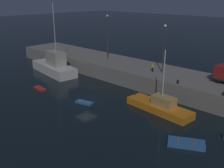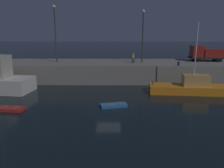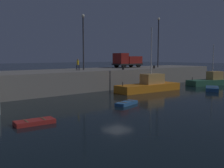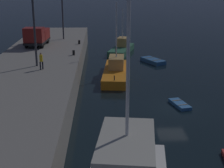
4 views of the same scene
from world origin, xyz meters
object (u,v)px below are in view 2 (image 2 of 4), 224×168
(lamp_post_west, at_px, (55,30))
(fishing_boat_blue, at_px, (190,87))
(lamp_post_east, at_px, (143,32))
(dockworker, at_px, (133,57))
(bollard_west, at_px, (178,64))
(rowboat_white_mid, at_px, (10,109))
(utility_truck, at_px, (206,53))
(dinghy_red_small, at_px, (114,105))

(lamp_post_west, bearing_deg, fishing_boat_blue, -25.65)
(lamp_post_east, xyz_separation_m, dockworker, (-1.42, -0.70, -3.62))
(dockworker, bearing_deg, bollard_west, -22.36)
(fishing_boat_blue, height_order, rowboat_white_mid, fishing_boat_blue)
(lamp_post_east, distance_m, dockworker, 3.95)
(dockworker, bearing_deg, utility_truck, 11.97)
(lamp_post_west, height_order, dockworker, lamp_post_west)
(lamp_post_east, bearing_deg, fishing_boat_blue, -58.10)
(dinghy_red_small, bearing_deg, bollard_west, 47.83)
(dinghy_red_small, relative_size, lamp_post_west, 0.33)
(dinghy_red_small, xyz_separation_m, bollard_west, (8.99, 9.93, 2.78))
(rowboat_white_mid, distance_m, dinghy_red_small, 9.83)
(rowboat_white_mid, height_order, lamp_post_east, lamp_post_east)
(dockworker, bearing_deg, fishing_boat_blue, -48.69)
(dinghy_red_small, height_order, lamp_post_west, lamp_post_west)
(dinghy_red_small, distance_m, utility_truck, 21.26)
(rowboat_white_mid, bearing_deg, utility_truck, 33.34)
(bollard_west, bearing_deg, dockworker, 157.64)
(dinghy_red_small, relative_size, lamp_post_east, 0.36)
(lamp_post_west, distance_m, lamp_post_east, 13.28)
(lamp_post_west, relative_size, bollard_west, 16.20)
(fishing_boat_blue, distance_m, utility_truck, 11.57)
(rowboat_white_mid, height_order, dinghy_red_small, rowboat_white_mid)
(dinghy_red_small, xyz_separation_m, lamp_post_east, (4.31, 13.13, 7.05))
(dinghy_red_small, bearing_deg, fishing_boat_blue, 29.32)
(lamp_post_west, height_order, bollard_west, lamp_post_west)
(dinghy_red_small, distance_m, dockworker, 13.22)
(fishing_boat_blue, relative_size, lamp_post_east, 1.24)
(rowboat_white_mid, distance_m, lamp_post_west, 16.82)
(utility_truck, xyz_separation_m, dockworker, (-11.76, -2.49, -0.34))
(dockworker, bearing_deg, lamp_post_west, 172.80)
(fishing_boat_blue, xyz_separation_m, dinghy_red_small, (-9.25, -5.20, -0.59))
(dockworker, bearing_deg, dinghy_red_small, -103.09)
(rowboat_white_mid, relative_size, bollard_west, 5.27)
(fishing_boat_blue, xyz_separation_m, dockworker, (-6.36, 7.24, 2.84))
(dinghy_red_small, distance_m, bollard_west, 13.68)
(bollard_west, bearing_deg, lamp_post_east, 145.57)
(lamp_post_west, distance_m, dockworker, 12.58)
(dinghy_red_small, xyz_separation_m, utility_truck, (14.65, 14.93, 3.77))
(dinghy_red_small, xyz_separation_m, dockworker, (2.89, 12.44, 3.43))
(lamp_post_east, distance_m, bollard_west, 7.10)
(rowboat_white_mid, bearing_deg, dinghy_red_small, 6.63)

